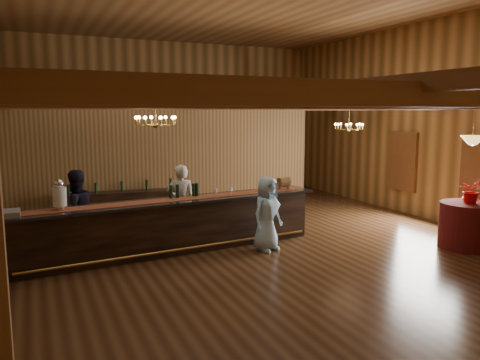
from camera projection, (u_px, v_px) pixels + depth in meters
name	position (u px, v px, depth m)	size (l,w,h in m)	color
floor	(234.00, 243.00, 10.84)	(14.00, 14.00, 0.00)	#4E331C
wall_back	(156.00, 119.00, 16.77)	(12.00, 0.10, 5.50)	#B7884A
wall_right	(433.00, 121.00, 12.87)	(0.10, 14.00, 5.50)	#B7884A
beam_grid	(225.00, 102.00, 10.83)	(11.90, 13.90, 0.39)	brown
support_posts	(243.00, 177.00, 10.15)	(9.20, 10.20, 3.20)	brown
partition_wall	(170.00, 163.00, 13.57)	(9.00, 0.18, 3.10)	brown
window_right_front	(479.00, 171.00, 11.57)	(0.12, 1.05, 1.75)	white
window_right_back	(403.00, 161.00, 13.92)	(0.12, 1.05, 1.75)	white
backroom_boxes	(160.00, 187.00, 15.61)	(4.10, 0.60, 1.10)	#362013
tasting_bar	(173.00, 225.00, 10.09)	(6.89, 1.43, 1.15)	#362013
beverage_dispenser	(59.00, 195.00, 8.93)	(0.26, 0.26, 0.60)	silver
glass_rack_tray	(5.00, 214.00, 8.41)	(0.50, 0.50, 0.10)	gray
raffle_drum	(284.00, 183.00, 11.28)	(0.34, 0.24, 0.30)	brown
bar_bottle_0	(171.00, 192.00, 10.10)	(0.07, 0.07, 0.30)	black
bar_bottle_1	(177.00, 191.00, 10.18)	(0.07, 0.07, 0.30)	black
bar_bottle_2	(194.00, 190.00, 10.36)	(0.07, 0.07, 0.30)	black
bar_bottle_3	(197.00, 190.00, 10.40)	(0.07, 0.07, 0.30)	black
backbar_shelf	(123.00, 207.00, 12.71)	(3.12, 0.49, 0.88)	#362013
round_table	(467.00, 225.00, 10.39)	(1.17, 1.17, 1.02)	#5C1412
chandelier_left	(156.00, 120.00, 9.14)	(0.80, 0.80, 0.51)	#BD903D
chandelier_right	(349.00, 126.00, 13.37)	(0.80, 0.80, 0.75)	#BD903D
pendant_lamp	(473.00, 140.00, 10.12)	(0.52, 0.52, 0.90)	#BD903D
bartender	(181.00, 203.00, 10.93)	(0.66, 0.43, 1.81)	silver
staff_second	(76.00, 212.00, 9.87)	(0.88, 0.69, 1.81)	black
guest	(267.00, 214.00, 10.17)	(0.79, 0.52, 1.63)	#A3D1F1
floor_plant	(263.00, 187.00, 15.26)	(0.64, 0.52, 1.17)	#284D1F
table_flowers	(471.00, 190.00, 10.29)	(0.51, 0.44, 0.57)	red
table_vase	(467.00, 195.00, 10.45)	(0.14, 0.14, 0.29)	#BD903D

